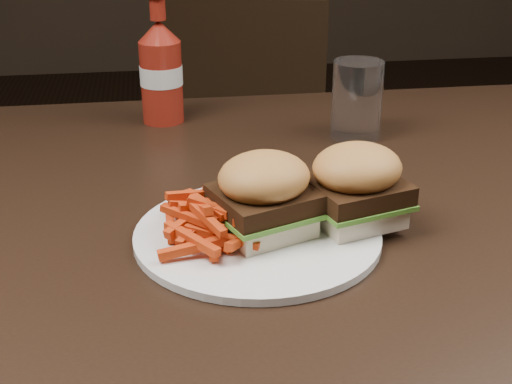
{
  "coord_description": "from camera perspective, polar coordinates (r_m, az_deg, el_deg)",
  "views": [
    {
      "loc": [
        -0.07,
        -0.77,
        1.11
      ],
      "look_at": [
        0.03,
        -0.11,
        0.8
      ],
      "focal_mm": 50.0,
      "sensor_mm": 36.0,
      "label": 1
    }
  ],
  "objects": [
    {
      "name": "dining_table",
      "position": [
        0.86,
        -2.69,
        -1.47
      ],
      "size": [
        1.2,
        0.8,
        0.04
      ],
      "primitive_type": "cube",
      "color": "black",
      "rests_on": "ground"
    },
    {
      "name": "chair_far",
      "position": [
        1.87,
        -0.55,
        3.25
      ],
      "size": [
        0.47,
        0.47,
        0.04
      ],
      "primitive_type": "cube",
      "rotation": [
        0.0,
        0.0,
        2.92
      ],
      "color": "black",
      "rests_on": "ground"
    },
    {
      "name": "plate",
      "position": [
        0.75,
        0.11,
        -3.45
      ],
      "size": [
        0.26,
        0.26,
        0.01
      ],
      "primitive_type": "cylinder",
      "color": "white",
      "rests_on": "dining_table"
    },
    {
      "name": "sandwich_half_a",
      "position": [
        0.74,
        0.63,
        -2.4
      ],
      "size": [
        0.11,
        0.11,
        0.02
      ],
      "primitive_type": "cube",
      "rotation": [
        0.0,
        0.0,
        0.37
      ],
      "color": "#FBF6C3",
      "rests_on": "plate"
    },
    {
      "name": "sandwich_half_b",
      "position": [
        0.77,
        7.88,
        -1.54
      ],
      "size": [
        0.1,
        0.1,
        0.02
      ],
      "primitive_type": "cube",
      "rotation": [
        0.0,
        0.0,
        0.28
      ],
      "color": "beige",
      "rests_on": "plate"
    },
    {
      "name": "fries_pile",
      "position": [
        0.73,
        -4.06,
        -1.92
      ],
      "size": [
        0.15,
        0.15,
        0.04
      ],
      "primitive_type": null,
      "rotation": [
        0.0,
        0.0,
        -0.37
      ],
      "color": "#AE1C00",
      "rests_on": "plate"
    },
    {
      "name": "ketchup_bottle",
      "position": [
        1.1,
        -7.55,
        8.63
      ],
      "size": [
        0.08,
        0.08,
        0.13
      ],
      "primitive_type": "cylinder",
      "rotation": [
        0.0,
        0.0,
        -0.42
      ],
      "color": "maroon",
      "rests_on": "dining_table"
    },
    {
      "name": "tumbler",
      "position": [
        1.03,
        8.08,
        7.28
      ],
      "size": [
        0.08,
        0.08,
        0.11
      ],
      "primitive_type": "cylinder",
      "rotation": [
        0.0,
        0.0,
        0.18
      ],
      "color": "white",
      "rests_on": "dining_table"
    }
  ]
}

